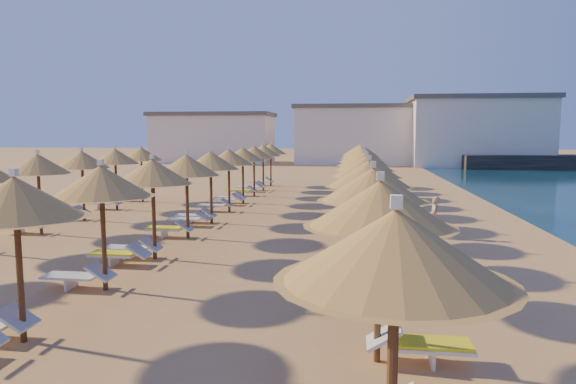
# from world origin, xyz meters

# --- Properties ---
(ground) EXTENTS (220.00, 220.00, 0.00)m
(ground) POSITION_xyz_m (0.00, 0.00, 0.00)
(ground) COLOR tan
(ground) RESTS_ON ground
(hotel_blocks) EXTENTS (48.07, 12.34, 8.10)m
(hotel_blocks) POSITION_xyz_m (2.40, 46.19, 3.70)
(hotel_blocks) COLOR white
(hotel_blocks) RESTS_ON ground
(parasol_row_east) EXTENTS (2.54, 34.35, 3.23)m
(parasol_row_east) POSITION_xyz_m (2.89, 3.16, 2.65)
(parasol_row_east) COLOR brown
(parasol_row_east) RESTS_ON ground
(parasol_row_west) EXTENTS (2.54, 34.35, 3.23)m
(parasol_row_west) POSITION_xyz_m (-3.58, 3.16, 2.65)
(parasol_row_west) COLOR brown
(parasol_row_west) RESTS_ON ground
(parasol_row_inland) EXTENTS (2.54, 18.45, 3.23)m
(parasol_row_inland) POSITION_xyz_m (-9.39, 1.57, 2.65)
(parasol_row_inland) COLOR brown
(parasol_row_inland) RESTS_ON ground
(loungers) EXTENTS (15.43, 33.33, 0.66)m
(loungers) POSITION_xyz_m (-1.80, 2.89, 0.34)
(loungers) COLOR white
(loungers) RESTS_ON ground
(beachgoer_a) EXTENTS (0.42, 0.59, 1.54)m
(beachgoer_a) POSITION_xyz_m (5.44, 1.22, 0.77)
(beachgoer_a) COLOR tan
(beachgoer_a) RESTS_ON ground
(beachgoer_c) EXTENTS (0.93, 1.11, 1.77)m
(beachgoer_c) POSITION_xyz_m (4.21, 6.45, 0.89)
(beachgoer_c) COLOR tan
(beachgoer_c) RESTS_ON ground
(beachgoer_b) EXTENTS (1.17, 1.18, 1.92)m
(beachgoer_b) POSITION_xyz_m (4.07, 3.30, 0.96)
(beachgoer_b) COLOR tan
(beachgoer_b) RESTS_ON ground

